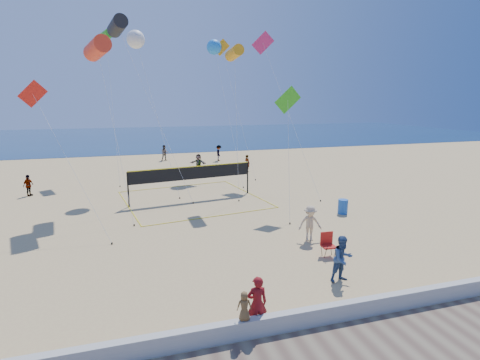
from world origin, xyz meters
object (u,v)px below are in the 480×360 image
object	(u,v)px
camp_chair	(328,243)
trash_barrel	(343,207)
volleyball_net	(192,177)
woman	(257,303)

from	to	relation	value
camp_chair	trash_barrel	bearing A→B (deg)	56.58
volleyball_net	camp_chair	bearing A→B (deg)	-78.52
woman	volleyball_net	world-z (taller)	volleyball_net
woman	trash_barrel	distance (m)	13.47
camp_chair	volleyball_net	world-z (taller)	volleyball_net
camp_chair	volleyball_net	xyz separation A→B (m)	(-4.24, 11.56, 1.03)
camp_chair	trash_barrel	size ratio (longest dim) A/B	1.35
woman	camp_chair	size ratio (longest dim) A/B	1.46
volleyball_net	woman	bearing A→B (deg)	-101.22
woman	trash_barrel	xyz separation A→B (m)	(9.16, 9.86, -0.44)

